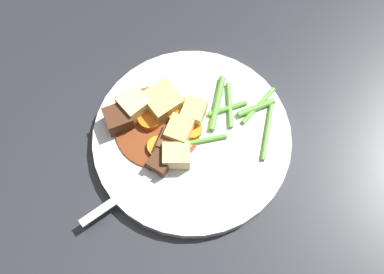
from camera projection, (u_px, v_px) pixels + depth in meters
ground_plane at (192, 142)px, 0.70m from camera, size 3.00×3.00×0.00m
dinner_plate at (192, 139)px, 0.69m from camera, size 0.25×0.25×0.02m
stew_sauce at (158, 128)px, 0.69m from camera, size 0.11×0.11×0.00m
carrot_slice_0 at (158, 147)px, 0.67m from camera, size 0.03×0.03×0.01m
carrot_slice_1 at (150, 118)px, 0.69m from camera, size 0.04×0.04×0.01m
carrot_slice_2 at (189, 129)px, 0.68m from camera, size 0.03×0.03×0.01m
carrot_slice_3 at (180, 113)px, 0.69m from camera, size 0.04×0.04×0.01m
potato_chunk_0 at (194, 111)px, 0.68m from camera, size 0.03×0.04×0.02m
potato_chunk_1 at (179, 134)px, 0.67m from camera, size 0.04×0.04×0.03m
potato_chunk_2 at (134, 105)px, 0.68m from camera, size 0.05×0.05×0.03m
potato_chunk_3 at (176, 156)px, 0.66m from camera, size 0.04×0.03×0.03m
potato_chunk_4 at (163, 102)px, 0.69m from camera, size 0.06×0.06×0.03m
meat_chunk_0 at (171, 142)px, 0.67m from camera, size 0.03×0.04×0.02m
meat_chunk_1 at (118, 119)px, 0.68m from camera, size 0.04×0.04×0.03m
meat_chunk_2 at (161, 162)px, 0.66m from camera, size 0.03×0.03×0.02m
meat_chunk_3 at (145, 100)px, 0.69m from camera, size 0.03×0.03×0.02m
green_bean_0 at (259, 105)px, 0.70m from camera, size 0.04×0.06×0.01m
green_bean_1 at (202, 141)px, 0.68m from camera, size 0.06×0.02×0.01m
green_bean_2 at (230, 105)px, 0.70m from camera, size 0.01×0.06×0.01m
green_bean_3 at (227, 109)px, 0.70m from camera, size 0.05×0.03×0.01m
green_bean_4 at (256, 108)px, 0.70m from camera, size 0.05×0.03×0.01m
green_bean_5 at (217, 103)px, 0.70m from camera, size 0.02×0.08×0.01m
green_bean_6 at (267, 130)px, 0.69m from camera, size 0.02×0.08×0.01m
fork at (146, 179)px, 0.66m from camera, size 0.14×0.13×0.00m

